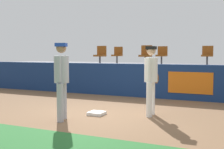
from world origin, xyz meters
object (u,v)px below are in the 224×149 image
object	(u,v)px
seat_back_right	(207,54)
first_base	(97,113)
player_fielder_home	(151,76)
seat_front_left	(101,54)
seat_back_left	(118,54)
seat_front_center	(146,54)
player_runner_visitor	(62,76)
seat_back_center	(162,54)

from	to	relation	value
seat_back_right	first_base	bearing A→B (deg)	-107.81
player_fielder_home	seat_front_left	distance (m)	5.68
seat_back_right	seat_front_left	size ratio (longest dim) A/B	1.00
first_base	seat_back_right	distance (m)	7.14
seat_back_left	seat_front_left	distance (m)	1.80
seat_front_center	seat_front_left	distance (m)	2.12
seat_front_center	seat_back_right	world-z (taller)	same
player_runner_visitor	seat_back_right	bearing A→B (deg)	141.05
seat_back_right	player_fielder_home	bearing A→B (deg)	-97.38
seat_back_center	seat_front_left	world-z (taller)	same
seat_front_center	seat_front_left	world-z (taller)	same
seat_front_center	player_fielder_home	bearing A→B (deg)	-71.08
seat_back_right	seat_front_center	bearing A→B (deg)	-141.81
first_base	player_runner_visitor	world-z (taller)	player_runner_visitor
first_base	player_fielder_home	distance (m)	1.74
first_base	seat_front_left	bearing A→B (deg)	115.15
first_base	seat_back_right	world-z (taller)	seat_back_right
first_base	seat_back_center	distance (m)	6.82
seat_front_center	seat_back_right	bearing A→B (deg)	38.19
player_runner_visitor	seat_back_left	size ratio (longest dim) A/B	2.22
first_base	player_runner_visitor	bearing A→B (deg)	-118.42
seat_front_center	seat_front_left	bearing A→B (deg)	-179.99
seat_back_right	seat_back_left	size ratio (longest dim) A/B	1.00
player_runner_visitor	seat_back_center	distance (m)	7.57
seat_back_center	seat_back_left	size ratio (longest dim) A/B	1.00
seat_back_right	seat_back_left	xyz separation A→B (m)	(-4.34, -0.00, -0.00)
seat_back_left	seat_back_right	bearing A→B (deg)	0.00
seat_back_left	seat_front_left	size ratio (longest dim) A/B	1.00
player_fielder_home	seat_back_right	size ratio (longest dim) A/B	2.15
player_fielder_home	seat_back_left	size ratio (longest dim) A/B	2.15
player_fielder_home	seat_back_left	bearing A→B (deg)	-152.73
seat_back_right	seat_front_left	distance (m)	4.76
seat_back_center	seat_back_right	bearing A→B (deg)	0.00
seat_front_center	seat_back_right	distance (m)	2.91
player_fielder_home	seat_front_center	bearing A→B (deg)	-163.73
seat_back_center	seat_back_left	world-z (taller)	same
player_runner_visitor	seat_back_right	size ratio (longest dim) A/B	2.22
first_base	player_runner_visitor	size ratio (longest dim) A/B	0.21
first_base	player_fielder_home	xyz separation A→B (m)	(1.34, 0.49, 1.00)
seat_back_center	seat_back_left	xyz separation A→B (m)	(-2.29, -0.00, -0.00)
seat_back_left	seat_front_left	xyz separation A→B (m)	(-0.07, -1.80, -0.00)
player_runner_visitor	seat_back_right	world-z (taller)	seat_back_right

